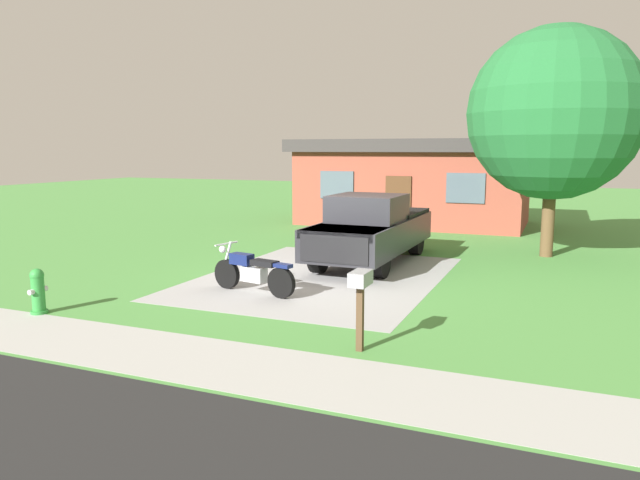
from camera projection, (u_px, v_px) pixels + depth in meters
The scene contains 9 objects.
ground_plane at pixel (323, 277), 14.41m from camera, with size 80.00×80.00×0.00m, color #4C8C40.
driveway_pad at pixel (323, 277), 14.41m from camera, with size 5.53×7.43×0.01m, color #9E9E9E.
sidewalk_strip at pixel (173, 355), 8.93m from camera, with size 36.00×1.80×0.01m, color #A6A6A2.
motorcycle at pixel (253, 272), 12.73m from camera, with size 2.19×0.82×1.09m.
pickup_truck at pixel (373, 228), 16.15m from camera, with size 2.08×5.66×1.90m.
fire_hydrant at pixel (38, 291), 11.14m from camera, with size 0.32×0.40×0.87m.
mailbox at pixel (360, 289), 8.97m from camera, with size 0.26×0.48×1.26m.
shade_tree at pixel (554, 114), 16.58m from camera, with size 4.87×4.87×6.53m.
neighbor_house at pixel (414, 181), 24.72m from camera, with size 9.60×5.60×3.50m.
Camera 1 is at (5.35, -13.06, 3.09)m, focal length 32.99 mm.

